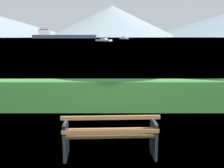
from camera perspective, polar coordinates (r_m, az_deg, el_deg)
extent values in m
plane|color=#4C6B33|center=(5.30, -0.19, -14.66)|extent=(1400.00, 1400.00, 0.00)
plane|color=slate|center=(311.82, 0.23, 9.49)|extent=(620.00, 620.00, 0.00)
cube|color=olive|center=(4.95, -0.11, -10.84)|extent=(1.69, 0.14, 0.04)
cube|color=olive|center=(5.13, -0.19, -10.08)|extent=(1.69, 0.14, 0.04)
cube|color=olive|center=(5.31, -0.27, -9.37)|extent=(1.69, 0.14, 0.04)
cube|color=olive|center=(4.84, -0.07, -9.82)|extent=(1.69, 0.12, 0.06)
cube|color=olive|center=(4.71, -0.05, -6.97)|extent=(1.69, 0.12, 0.06)
cube|color=#1E2328|center=(5.18, -9.31, -11.32)|extent=(0.07, 0.51, 0.68)
cube|color=#1E2328|center=(5.24, 8.84, -11.07)|extent=(0.07, 0.51, 0.68)
cube|color=#387A33|center=(8.22, -0.03, -2.38)|extent=(12.01, 0.65, 0.91)
cube|color=#2D384C|center=(281.59, -9.51, 9.66)|extent=(62.28, 23.05, 3.37)
cube|color=silver|center=(280.64, -13.66, 10.41)|extent=(12.60, 9.56, 5.39)
cube|color=beige|center=(280.71, -13.69, 11.13)|extent=(9.54, 9.47, 1.68)
cube|color=silver|center=(120.04, -1.49, 9.02)|extent=(7.37, 6.52, 0.75)
cube|color=silver|center=(120.03, -1.49, 9.32)|extent=(3.14, 2.95, 0.51)
cube|color=silver|center=(210.55, 2.75, 9.42)|extent=(6.52, 4.93, 0.97)
cube|color=silver|center=(210.54, 2.75, 9.67)|extent=(2.70, 2.40, 0.93)
cone|color=gray|center=(554.23, 0.23, 12.81)|extent=(251.69, 251.69, 60.75)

